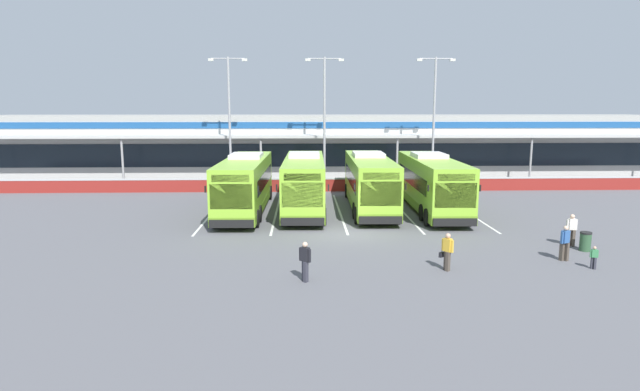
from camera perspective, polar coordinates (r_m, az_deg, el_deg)
name	(u,v)px	position (r m, az deg, el deg)	size (l,w,h in m)	color
ground_plane	(347,233)	(28.95, 2.99, -4.11)	(200.00, 200.00, 0.00)	#56565B
terminal_building	(326,144)	(55.11, 0.61, 5.64)	(70.00, 13.00, 6.00)	#B7B7B2
red_barrier_wall	(332,184)	(43.05, 1.35, 1.21)	(60.00, 0.40, 1.10)	maroon
coach_bus_leftmost	(245,185)	(34.78, -8.16, 1.14)	(3.08, 12.20, 3.78)	#8CC633
coach_bus_left_centre	(304,184)	(34.99, -1.72, 1.28)	(3.08, 12.20, 3.78)	#8CC633
coach_bus_centre	(369,183)	(35.51, 5.41, 1.37)	(3.08, 12.20, 3.78)	#8CC633
coach_bus_right_centre	(431,184)	(35.59, 12.04, 1.22)	(3.08, 12.20, 3.78)	#8CC633
bay_stripe_far_west	(213,212)	(35.20, -11.63, -1.81)	(0.14, 13.00, 0.01)	silver
bay_stripe_west	(276,212)	(34.74, -4.78, -1.79)	(0.14, 13.00, 0.01)	silver
bay_stripe_mid_west	(340,211)	(34.79, 2.14, -1.75)	(0.14, 13.00, 0.01)	silver
bay_stripe_centre	(402,211)	(35.33, 8.96, -1.68)	(0.14, 13.00, 0.01)	silver
bay_stripe_mid_east	(464,211)	(36.36, 15.47, -1.60)	(0.14, 13.00, 0.01)	silver
pedestrian_with_handbag	(447,251)	(22.91, 13.69, -5.87)	(0.53, 0.60, 1.62)	#4C4238
pedestrian_in_dark_coat	(305,260)	(20.90, -1.64, -7.06)	(0.47, 0.42, 1.62)	#33333D
pedestrian_child	(594,257)	(25.40, 27.70, -5.93)	(0.33, 0.22, 1.00)	#33333D
pedestrian_near_bin	(565,242)	(26.07, 25.15, -4.60)	(0.52, 0.35, 1.62)	#4C4238
pedestrian_approaching_bus	(571,229)	(28.92, 25.74, -3.31)	(0.53, 0.30, 1.62)	#4C4238
lamp_post_west	(229,114)	(45.60, -9.85, 8.78)	(3.24, 0.28, 11.00)	#9E9EA3
lamp_post_centre	(324,114)	(45.04, 0.49, 8.91)	(3.24, 0.28, 11.00)	#9E9EA3
lamp_post_east	(434,114)	(46.10, 12.33, 8.71)	(3.24, 0.28, 11.00)	#9E9EA3
litter_bin	(585,241)	(28.37, 26.96, -4.48)	(0.54, 0.54, 0.93)	#2D5133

